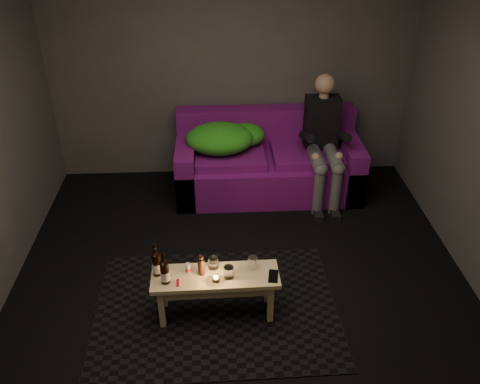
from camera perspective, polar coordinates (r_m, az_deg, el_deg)
The scene contains 17 objects.
floor at distance 4.38m, azimuth 0.31°, elevation -12.05°, with size 4.50×4.50×0.00m, color black.
room at distance 3.89m, azimuth -0.01°, elevation 10.81°, with size 4.50×4.50×4.50m.
rug at distance 4.31m, azimuth -2.66°, elevation -12.90°, with size 1.99×1.45×0.01m, color black.
sofa at distance 5.70m, azimuth 3.08°, elevation 3.20°, with size 2.00×0.90×0.86m.
green_blanket at distance 5.51m, azimuth -1.84°, elevation 6.11°, with size 0.88×0.60×0.30m.
person at distance 5.47m, azimuth 9.37°, elevation 5.99°, with size 0.36×0.83×1.33m.
coffee_table at distance 4.05m, azimuth -2.76°, elevation -10.08°, with size 1.00×0.34×0.41m.
beer_bottle_a at distance 3.99m, azimuth -9.35°, elevation -7.91°, with size 0.07×0.07×0.29m.
beer_bottle_b at distance 3.91m, azimuth -8.45°, elevation -8.85°, with size 0.07×0.07×0.28m.
salt_shaker at distance 4.02m, azimuth -5.85°, elevation -8.48°, with size 0.04×0.04×0.08m, color silver.
pepper_mill at distance 3.97m, azimuth -4.39°, elevation -8.36°, with size 0.05×0.05×0.14m, color black.
tumbler_back at distance 4.04m, azimuth -3.03°, elevation -7.93°, with size 0.08×0.08×0.10m, color white.
tealight at distance 3.94m, azimuth -2.72°, elevation -9.66°, with size 0.06×0.06×0.05m.
tumbler_front at distance 3.95m, azimuth -1.27°, elevation -8.99°, with size 0.08×0.08×0.10m, color white.
steel_cup at distance 4.03m, azimuth 1.43°, elevation -7.92°, with size 0.08×0.08×0.10m, color silver.
smartphone at distance 3.99m, azimuth 3.76°, elevation -9.41°, with size 0.07×0.15×0.01m, color black.
red_lighter at distance 3.95m, azimuth -7.01°, elevation -10.08°, with size 0.02×0.08×0.01m, color red.
Camera 1 is at (-0.18, -3.15, 3.04)m, focal length 38.00 mm.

